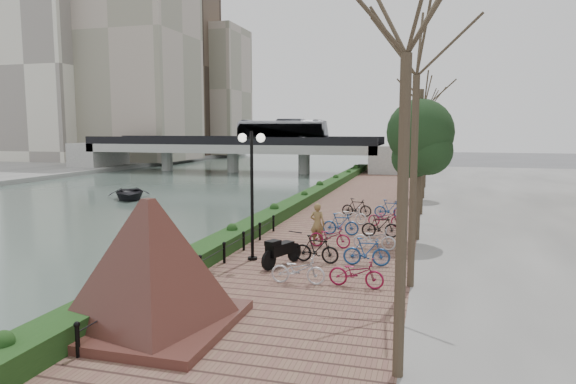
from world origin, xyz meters
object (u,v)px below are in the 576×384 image
at_px(pedestrian, 317,224).
at_px(motorcycle, 282,250).
at_px(granite_monument, 150,263).
at_px(lamppost, 252,167).
at_px(boat, 129,193).

bearing_deg(pedestrian, motorcycle, 89.94).
xyz_separation_m(granite_monument, motorcycle, (1.47, 6.32, -1.04)).
bearing_deg(granite_monument, pedestrian, 78.81).
distance_m(lamppost, pedestrian, 4.39).
height_order(granite_monument, lamppost, lamppost).
relative_size(pedestrian, boat, 0.40).
bearing_deg(granite_monument, boat, 123.87).
distance_m(motorcycle, pedestrian, 3.64).
xyz_separation_m(granite_monument, pedestrian, (1.96, 9.91, -0.73)).
distance_m(pedestrian, boat, 22.03).
relative_size(motorcycle, boat, 0.42).
relative_size(granite_monument, motorcycle, 3.25).
relative_size(granite_monument, boat, 1.35).
height_order(granite_monument, pedestrian, granite_monument).
height_order(pedestrian, boat, pedestrian).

